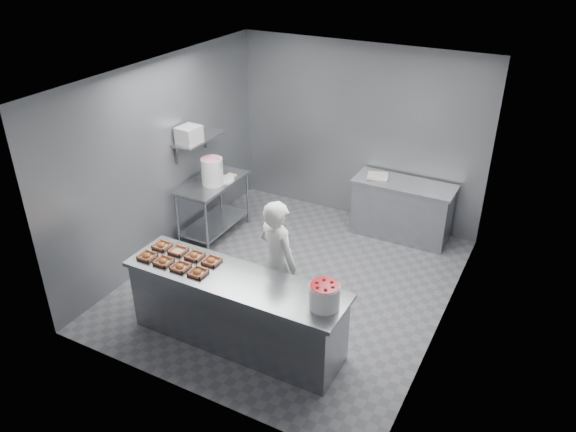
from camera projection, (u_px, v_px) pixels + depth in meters
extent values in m
plane|color=#4C4C51|center=(291.00, 282.00, 7.62)|extent=(4.50, 4.50, 0.00)
plane|color=white|center=(292.00, 77.00, 6.29)|extent=(4.50, 4.50, 0.00)
cube|color=slate|center=(359.00, 134.00, 8.71)|extent=(4.00, 0.04, 2.80)
cube|color=slate|center=(164.00, 160.00, 7.78)|extent=(0.04, 4.50, 2.80)
cube|color=slate|center=(453.00, 226.00, 6.13)|extent=(0.04, 4.50, 2.80)
cube|color=slate|center=(235.00, 280.00, 6.16)|extent=(2.60, 0.70, 0.05)
cube|color=slate|center=(236.00, 312.00, 6.37)|extent=(2.50, 0.64, 0.85)
cube|color=slate|center=(212.00, 183.00, 8.35)|extent=(0.60, 1.20, 0.04)
cube|color=slate|center=(215.00, 223.00, 8.68)|extent=(0.56, 1.15, 0.03)
cylinder|color=slate|center=(178.00, 221.00, 8.23)|extent=(0.04, 0.04, 0.88)
cylinder|color=slate|center=(207.00, 229.00, 8.02)|extent=(0.04, 0.04, 0.88)
cylinder|color=slate|center=(220.00, 191.00, 9.10)|extent=(0.04, 0.04, 0.88)
cylinder|color=slate|center=(248.00, 198.00, 8.89)|extent=(0.04, 0.04, 0.88)
cube|color=slate|center=(405.00, 184.00, 8.31)|extent=(1.50, 0.60, 0.05)
cube|color=slate|center=(402.00, 211.00, 8.53)|extent=(1.44, 0.55, 0.85)
cube|color=slate|center=(199.00, 138.00, 8.10)|extent=(0.35, 0.90, 0.03)
cube|color=tan|center=(147.00, 256.00, 6.49)|extent=(0.18, 0.18, 0.04)
cube|color=white|center=(151.00, 257.00, 6.49)|extent=(0.10, 0.06, 0.00)
ellipsoid|color=#AB552A|center=(146.00, 255.00, 6.49)|extent=(0.10, 0.10, 0.05)
cube|color=tan|center=(164.00, 262.00, 6.39)|extent=(0.18, 0.18, 0.04)
cube|color=white|center=(168.00, 263.00, 6.39)|extent=(0.10, 0.06, 0.00)
ellipsoid|color=#AB552A|center=(163.00, 261.00, 6.39)|extent=(0.10, 0.10, 0.05)
cube|color=tan|center=(181.00, 267.00, 6.29)|extent=(0.18, 0.18, 0.04)
cube|color=white|center=(185.00, 268.00, 6.29)|extent=(0.10, 0.06, 0.00)
ellipsoid|color=#AB552A|center=(180.00, 266.00, 6.29)|extent=(0.10, 0.10, 0.05)
cube|color=tan|center=(198.00, 273.00, 6.20)|extent=(0.18, 0.18, 0.04)
cube|color=white|center=(202.00, 274.00, 6.19)|extent=(0.10, 0.06, 0.00)
ellipsoid|color=#AB552A|center=(197.00, 272.00, 6.20)|extent=(0.10, 0.10, 0.05)
cube|color=tan|center=(162.00, 246.00, 6.70)|extent=(0.18, 0.18, 0.04)
cube|color=white|center=(166.00, 247.00, 6.70)|extent=(0.10, 0.06, 0.00)
ellipsoid|color=#AB552A|center=(161.00, 245.00, 6.70)|extent=(0.10, 0.10, 0.05)
cube|color=tan|center=(178.00, 251.00, 6.60)|extent=(0.18, 0.18, 0.04)
cube|color=white|center=(182.00, 252.00, 6.60)|extent=(0.10, 0.06, 0.00)
cube|color=tan|center=(195.00, 256.00, 6.50)|extent=(0.18, 0.18, 0.04)
cube|color=white|center=(199.00, 257.00, 6.50)|extent=(0.10, 0.06, 0.00)
ellipsoid|color=#AB552A|center=(194.00, 255.00, 6.50)|extent=(0.10, 0.10, 0.05)
cube|color=tan|center=(212.00, 261.00, 6.40)|extent=(0.18, 0.18, 0.04)
cube|color=white|center=(216.00, 262.00, 6.40)|extent=(0.10, 0.06, 0.00)
ellipsoid|color=#AB552A|center=(211.00, 260.00, 6.40)|extent=(0.10, 0.10, 0.05)
imported|color=white|center=(278.00, 262.00, 6.61)|extent=(0.68, 0.57, 1.60)
cylinder|color=silver|center=(324.00, 296.00, 5.64)|extent=(0.32, 0.32, 0.25)
cylinder|color=red|center=(325.00, 287.00, 5.58)|extent=(0.30, 0.30, 0.04)
cylinder|color=silver|center=(212.00, 171.00, 8.18)|extent=(0.32, 0.32, 0.40)
cylinder|color=#DE6F7B|center=(211.00, 159.00, 8.09)|extent=(0.29, 0.29, 0.02)
torus|color=slate|center=(212.00, 164.00, 8.12)|extent=(0.33, 0.01, 0.33)
cylinder|color=silver|center=(224.00, 180.00, 8.38)|extent=(0.35, 0.35, 0.02)
cube|color=#CCB28C|center=(231.00, 175.00, 8.51)|extent=(0.15, 0.13, 0.02)
cube|color=gray|center=(189.00, 135.00, 7.86)|extent=(0.30, 0.33, 0.24)
cube|color=silver|center=(378.00, 176.00, 8.46)|extent=(0.34, 0.28, 0.05)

